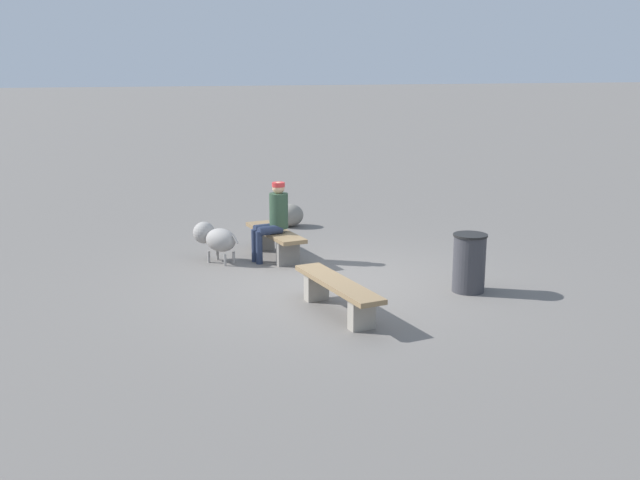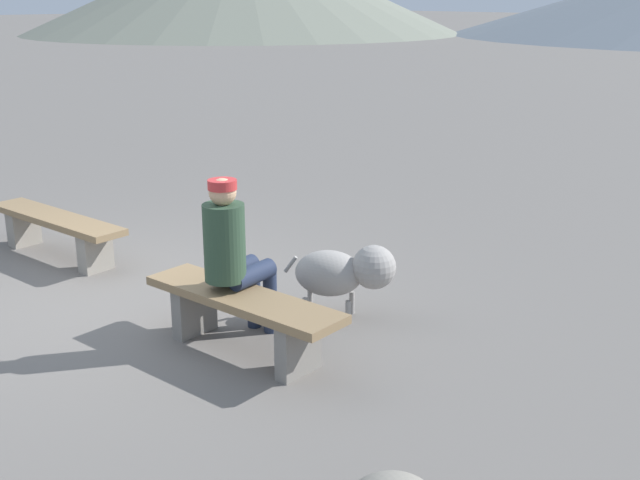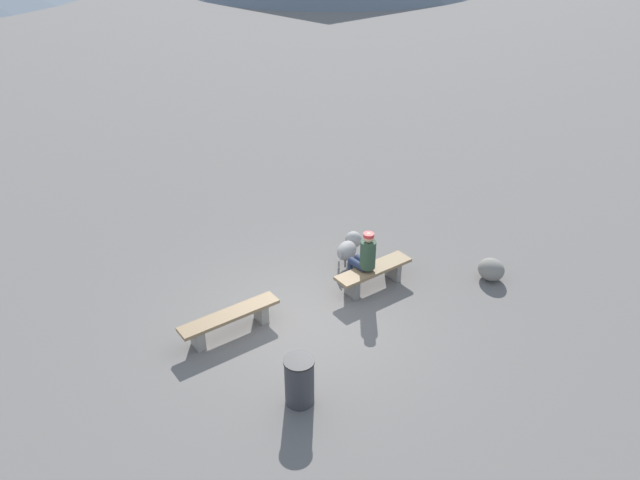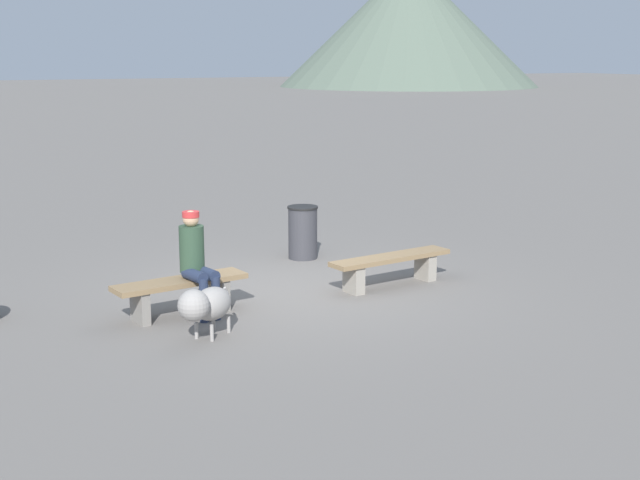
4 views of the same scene
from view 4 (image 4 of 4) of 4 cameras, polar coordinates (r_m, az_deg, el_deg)
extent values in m
cube|color=slate|center=(12.05, -1.85, -3.49)|extent=(210.00, 210.00, 0.06)
cube|color=gray|center=(12.72, 6.84, -1.73)|extent=(0.19, 0.33, 0.37)
cube|color=gray|center=(11.93, 2.20, -2.58)|extent=(0.19, 0.33, 0.37)
cube|color=#8C704C|center=(12.26, 4.62, -1.15)|extent=(1.92, 0.60, 0.06)
cube|color=gray|center=(11.27, -6.53, -3.46)|extent=(0.16, 0.38, 0.40)
cube|color=gray|center=(10.82, -11.58, -4.27)|extent=(0.16, 0.38, 0.40)
cube|color=#8C704C|center=(10.97, -9.04, -2.70)|extent=(1.73, 0.63, 0.07)
cylinder|color=#2D4733|center=(10.95, -8.31, -0.57)|extent=(0.31, 0.31, 0.58)
sphere|color=#D8A87F|center=(10.88, -8.37, 1.38)|extent=(0.20, 0.20, 0.20)
cylinder|color=red|center=(10.87, -8.38, 1.66)|extent=(0.21, 0.21, 0.07)
cylinder|color=#232D47|center=(10.81, -8.12, -2.31)|extent=(0.22, 0.42, 0.15)
cylinder|color=#232D47|center=(10.71, -7.54, -3.91)|extent=(0.11, 0.11, 0.54)
cylinder|color=#232D47|center=(10.89, -7.35, -2.18)|extent=(0.22, 0.42, 0.15)
cylinder|color=#232D47|center=(10.79, -6.77, -3.77)|extent=(0.11, 0.11, 0.54)
ellipsoid|color=gray|center=(10.16, -7.01, -4.12)|extent=(0.67, 0.64, 0.38)
sphere|color=gray|center=(9.84, -8.19, -4.22)|extent=(0.36, 0.36, 0.36)
cylinder|color=gray|center=(10.04, -7.02, -6.01)|extent=(0.04, 0.04, 0.19)
cylinder|color=gray|center=(10.15, -8.02, -5.83)|extent=(0.04, 0.04, 0.19)
cylinder|color=gray|center=(10.33, -5.94, -5.47)|extent=(0.04, 0.04, 0.19)
cylinder|color=gray|center=(10.44, -6.92, -5.31)|extent=(0.04, 0.04, 0.19)
cylinder|color=gray|center=(10.40, -6.06, -3.39)|extent=(0.11, 0.10, 0.15)
cylinder|color=#38383D|center=(13.89, -1.12, 0.44)|extent=(0.46, 0.46, 0.81)
cylinder|color=black|center=(13.82, -1.13, 2.14)|extent=(0.48, 0.48, 0.03)
cone|color=#566656|center=(89.84, 5.78, 13.76)|extent=(25.65, 25.65, 12.14)
camera|label=1|loc=(16.53, 38.18, 9.36)|focal=41.67mm
camera|label=2|loc=(13.37, -31.95, 7.47)|focal=43.99mm
camera|label=3|loc=(20.91, -1.30, 22.32)|focal=33.94mm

